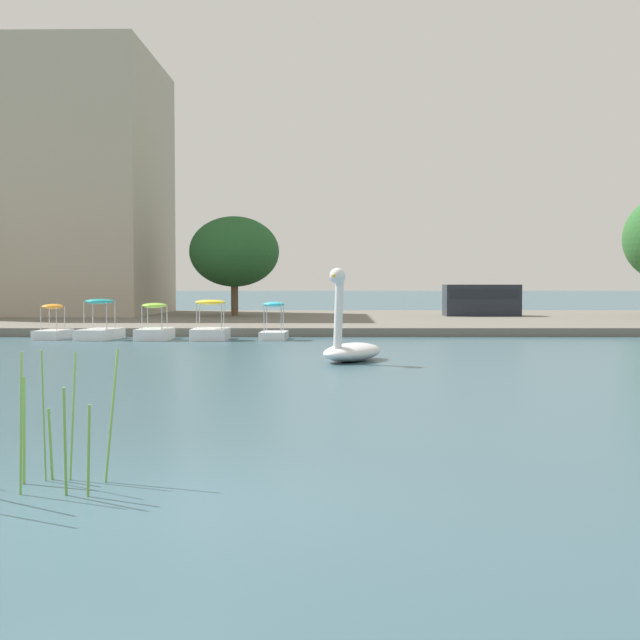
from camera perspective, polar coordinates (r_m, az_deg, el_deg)
The scene contains 12 objects.
ground_plane at distance 8.89m, azimuth -14.86°, elevation -12.12°, with size 489.16×489.16×0.00m, color #385966.
shore_bank_far at distance 47.05m, azimuth -2.59°, elevation -0.01°, with size 138.43×23.66×0.37m, color #6B665B.
swan_boat at distance 24.18m, azimuth 2.24°, elevation -1.74°, with size 2.38×2.89×2.66m.
pedal_boat_cyan at distance 33.52m, azimuth -2.98°, elevation -0.53°, with size 1.11×1.77×1.50m.
pedal_boat_yellow at distance 33.72m, azimuth -7.23°, elevation -0.61°, with size 1.37×2.16×1.58m.
pedal_boat_lime at distance 34.08m, azimuth -10.91°, elevation -0.60°, with size 1.27×2.13×1.46m.
pedal_boat_teal at distance 34.71m, azimuth -14.46°, elevation -0.56°, with size 1.59×2.39×1.61m.
pedal_boat_orange at distance 35.51m, azimuth -17.39°, elevation -0.59°, with size 1.18×1.99×1.41m.
tree_broadleaf_behind_dock at distance 48.97m, azimuth -5.63°, elevation 4.59°, with size 6.73×6.83×5.71m.
parked_van at distance 49.42m, azimuth 10.96°, elevation 1.40°, with size 4.25×1.90×1.79m.
apartment_block at distance 55.39m, azimuth -18.40°, elevation 8.48°, with size 14.81×12.02×15.54m, color #B2A893.
reed_clump_foreground at distance 9.73m, azimuth -20.40°, elevation -7.14°, with size 2.56×1.41×1.51m.
Camera 1 is at (2.25, -8.30, 2.23)m, focal length 47.55 mm.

